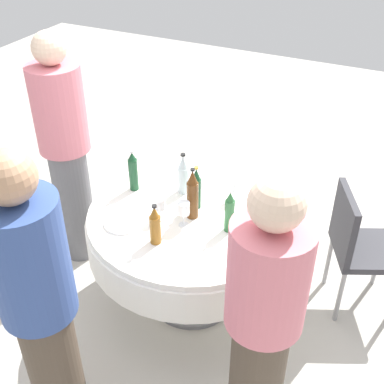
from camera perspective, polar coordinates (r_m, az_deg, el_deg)
name	(u,v)px	position (r m, az deg, el deg)	size (l,w,h in m)	color
ground_plane	(192,298)	(3.50, 0.00, -12.04)	(10.00, 10.00, 0.00)	#B7B2A8
dining_table	(192,231)	(3.10, 0.00, -4.52)	(1.29, 1.29, 0.74)	white
bottle_dark_green_west	(197,189)	(2.97, 0.55, 0.36)	(0.06, 0.06, 0.29)	#194728
bottle_brown_north	(193,195)	(2.88, 0.06, -0.33)	(0.07, 0.07, 0.33)	#593314
bottle_dark_green_south	(133,171)	(3.16, -6.75, 2.36)	(0.06, 0.06, 0.28)	#194728
bottle_clear_front	(183,175)	(3.12, -1.02, 2.01)	(0.07, 0.07, 0.28)	silver
bottle_green_right	(230,212)	(2.80, 4.32, -2.30)	(0.06, 0.06, 0.27)	#2D6B38
bottle_amber_far	(155,225)	(2.72, -4.25, -3.84)	(0.06, 0.06, 0.25)	#8C5619
wine_glass_front	(184,209)	(2.84, -0.98, -2.01)	(0.07, 0.07, 0.16)	white
wine_glass_right	(283,193)	(3.03, 10.33, -0.13)	(0.07, 0.07, 0.15)	white
wine_glass_far	(206,168)	(3.23, 1.61, 2.77)	(0.07, 0.07, 0.15)	white
wine_glass_rear	(237,186)	(3.07, 5.12, 0.64)	(0.07, 0.07, 0.13)	white
wine_glass_east	(160,205)	(2.90, -3.69, -1.45)	(0.06, 0.06, 0.14)	white
plate_east	(123,223)	(2.94, -7.93, -3.49)	(0.22, 0.22, 0.02)	white
plate_mid	(252,245)	(2.77, 6.92, -6.06)	(0.22, 0.22, 0.02)	white
spoon_north	(159,176)	(3.34, -3.85, 1.83)	(0.18, 0.02, 0.01)	silver
person_west	(39,303)	(2.38, -17.08, -12.10)	(0.34, 0.34, 1.65)	#4C3F33
person_north	(262,325)	(2.26, 8.07, -14.84)	(0.34, 0.34, 1.60)	#4C3F33
person_south	(66,150)	(3.45, -14.26, 4.67)	(0.34, 0.34, 1.68)	slate
chair_far	(356,242)	(3.30, 18.29, -5.45)	(0.53, 0.53, 0.87)	#2D2D33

